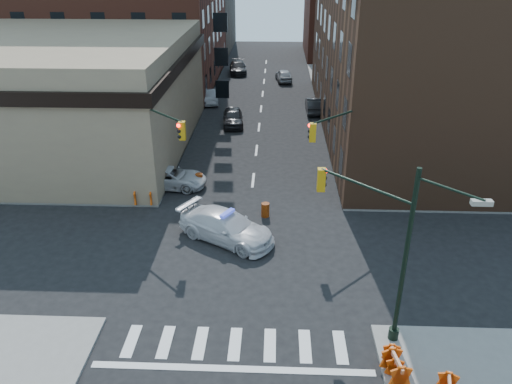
# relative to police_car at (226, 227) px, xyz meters

# --- Properties ---
(ground) EXTENTS (140.00, 140.00, 0.00)m
(ground) POSITION_rel_police_car_xyz_m (1.16, -1.71, -0.86)
(ground) COLOR black
(ground) RESTS_ON ground
(sidewalk_nw) EXTENTS (34.00, 54.50, 0.15)m
(sidewalk_nw) POSITION_rel_police_car_xyz_m (-21.84, 31.04, -0.78)
(sidewalk_nw) COLOR gray
(sidewalk_nw) RESTS_ON ground
(sidewalk_ne) EXTENTS (34.00, 54.50, 0.15)m
(sidewalk_ne) POSITION_rel_police_car_xyz_m (24.16, 31.04, -0.78)
(sidewalk_ne) COLOR gray
(sidewalk_ne) RESTS_ON ground
(bank_building) EXTENTS (22.00, 22.00, 9.00)m
(bank_building) POSITION_rel_police_car_xyz_m (-15.84, 14.79, 3.64)
(bank_building) COLOR #907D5E
(bank_building) RESTS_ON ground
(commercial_row_ne) EXTENTS (14.00, 34.00, 14.00)m
(commercial_row_ne) POSITION_rel_police_car_xyz_m (14.16, 20.79, 6.14)
(commercial_row_ne) COLOR #533321
(commercial_row_ne) RESTS_ON ground
(filler_ne) EXTENTS (16.00, 16.00, 12.00)m
(filler_ne) POSITION_rel_police_car_xyz_m (15.16, 56.29, 5.14)
(filler_ne) COLOR #5F2B1E
(filler_ne) RESTS_ON ground
(signal_pole_se) EXTENTS (5.40, 5.27, 8.00)m
(signal_pole_se) POSITION_rel_police_car_xyz_m (7.20, -7.24, 3.76)
(signal_pole_se) COLOR black
(signal_pole_se) RESTS_ON sidewalk_se
(signal_pole_nw) EXTENTS (3.58, 3.67, 8.00)m
(signal_pole_nw) POSITION_rel_police_car_xyz_m (-4.69, 3.62, 3.48)
(signal_pole_nw) COLOR black
(signal_pole_nw) RESTS_ON sidewalk_nw
(signal_pole_ne) EXTENTS (3.67, 3.58, 8.00)m
(signal_pole_ne) POSITION_rel_police_car_xyz_m (7.00, 3.64, 3.48)
(signal_pole_ne) COLOR black
(signal_pole_ne) RESTS_ON sidewalk_ne
(tree_ne_near) EXTENTS (3.00, 3.00, 4.85)m
(tree_ne_near) POSITION_rel_police_car_xyz_m (8.66, 24.29, 2.63)
(tree_ne_near) COLOR black
(tree_ne_near) RESTS_ON sidewalk_ne
(tree_ne_far) EXTENTS (3.00, 3.00, 4.85)m
(tree_ne_far) POSITION_rel_police_car_xyz_m (8.66, 32.29, 2.63)
(tree_ne_far) COLOR black
(tree_ne_far) RESTS_ON sidewalk_ne
(police_car) EXTENTS (6.30, 5.08, 1.71)m
(police_car) POSITION_rel_police_car_xyz_m (0.00, 0.00, 0.00)
(police_car) COLOR silver
(police_car) RESTS_ON ground
(pickup) EXTENTS (5.31, 2.81, 1.42)m
(pickup) POSITION_rel_police_car_xyz_m (-4.64, 6.96, -0.15)
(pickup) COLOR silver
(pickup) RESTS_ON ground
(parked_car_wnear) EXTENTS (2.32, 4.80, 1.58)m
(parked_car_wnear) POSITION_rel_police_car_xyz_m (-1.34, 20.81, -0.07)
(parked_car_wnear) COLOR black
(parked_car_wnear) RESTS_ON ground
(parked_car_wfar) EXTENTS (2.00, 4.34, 1.38)m
(parked_car_wfar) POSITION_rel_police_car_xyz_m (-4.34, 28.23, -0.17)
(parked_car_wfar) COLOR #97999F
(parked_car_wfar) RESTS_ON ground
(parked_car_wdeep) EXTENTS (2.77, 5.57, 1.56)m
(parked_car_wdeep) POSITION_rel_police_car_xyz_m (-2.46, 42.66, -0.08)
(parked_car_wdeep) COLOR black
(parked_car_wdeep) RESTS_ON ground
(parked_car_enear) EXTENTS (1.69, 4.65, 1.52)m
(parked_car_enear) POSITION_rel_police_car_xyz_m (6.66, 25.34, -0.09)
(parked_car_enear) COLOR black
(parked_car_enear) RESTS_ON ground
(parked_car_efar) EXTENTS (2.35, 4.65, 1.52)m
(parked_car_efar) POSITION_rel_police_car_xyz_m (3.66, 38.43, -0.10)
(parked_car_efar) COLOR #999CA1
(parked_car_efar) RESTS_ON ground
(pedestrian_a) EXTENTS (0.87, 0.78, 1.99)m
(pedestrian_a) POSITION_rel_police_car_xyz_m (-8.47, 5.69, 0.29)
(pedestrian_a) COLOR black
(pedestrian_a) RESTS_ON sidewalk_nw
(pedestrian_b) EXTENTS (1.08, 0.91, 2.01)m
(pedestrian_b) POSITION_rel_police_car_xyz_m (-8.80, 5.32, 0.30)
(pedestrian_b) COLOR black
(pedestrian_b) RESTS_ON sidewalk_nw
(pedestrian_c) EXTENTS (1.07, 1.09, 1.84)m
(pedestrian_c) POSITION_rel_police_car_xyz_m (-8.55, 6.14, 0.21)
(pedestrian_c) COLOR #212631
(pedestrian_c) RESTS_ON sidewalk_nw
(barrel_road) EXTENTS (0.57, 0.57, 0.91)m
(barrel_road) POSITION_rel_police_car_xyz_m (2.18, 2.88, -0.40)
(barrel_road) COLOR red
(barrel_road) RESTS_ON ground
(barrel_bank) EXTENTS (0.64, 0.64, 0.94)m
(barrel_bank) POSITION_rel_police_car_xyz_m (-2.62, 7.14, -0.38)
(barrel_bank) COLOR #E34F0A
(barrel_bank) RESTS_ON ground
(barricade_se_a) EXTENTS (0.58, 1.09, 0.80)m
(barricade_se_a) POSITION_rel_police_car_xyz_m (7.56, -9.71, -0.31)
(barricade_se_a) COLOR orange
(barricade_se_a) RESTS_ON sidewalk_se
(barricade_se_c) EXTENTS (0.85, 1.40, 0.98)m
(barricade_se_c) POSITION_rel_police_car_xyz_m (7.56, -10.21, -0.22)
(barricade_se_c) COLOR #C05B09
(barricade_se_c) RESTS_ON sidewalk_se
(barricade_nw_a) EXTENTS (1.40, 0.75, 1.03)m
(barricade_nw_a) POSITION_rel_police_car_xyz_m (-5.80, 3.99, -0.19)
(barricade_nw_a) COLOR #DE550A
(barricade_nw_a) RESTS_ON sidewalk_nw
(barricade_nw_b) EXTENTS (1.33, 0.69, 0.99)m
(barricade_nw_b) POSITION_rel_police_car_xyz_m (-9.89, 5.81, -0.21)
(barricade_nw_b) COLOR #CA5A09
(barricade_nw_b) RESTS_ON sidewalk_nw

